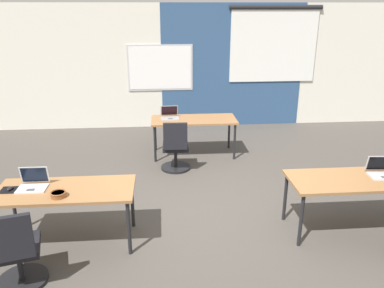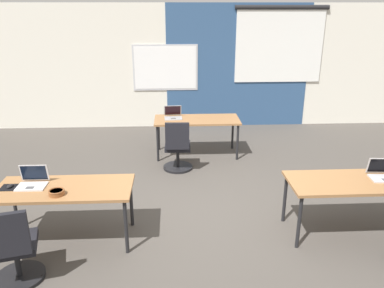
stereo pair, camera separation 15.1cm
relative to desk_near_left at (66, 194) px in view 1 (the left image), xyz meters
The scene contains 13 objects.
ground_plane 1.96m from the desk_near_left, 18.92° to the left, with size 24.00×24.00×0.00m.
back_wall_assembly 5.17m from the desk_near_left, 69.51° to the left, with size 10.00×0.27×2.80m.
desk_near_left is the anchor object (origin of this frame).
desk_near_right 3.50m from the desk_near_left, ahead, with size 1.60×0.70×0.72m.
desk_far_center 3.30m from the desk_near_left, 57.99° to the left, with size 1.60×0.70×0.72m.
laptop_near_right_end 3.90m from the desk_near_left, ahead, with size 0.35×0.31×0.23m.
laptop_near_left_end 0.40m from the desk_near_left, 169.60° to the left, with size 0.33×0.28×0.23m.
mousepad_near_left_end 0.63m from the desk_near_left, behind, with size 0.22×0.19×0.00m.
mouse_near_left_end 0.63m from the desk_near_left, behind, with size 0.07×0.11×0.03m.
chair_near_left_end 0.89m from the desk_near_left, 113.79° to the right, with size 0.54×0.59×0.92m.
laptop_far_left 3.17m from the desk_near_left, 65.76° to the left, with size 0.34×0.33×0.22m.
chair_far_left 2.50m from the desk_near_left, 56.53° to the left, with size 0.52×0.55×0.92m.
snack_bowl 0.22m from the desk_near_left, 98.18° to the right, with size 0.18×0.18×0.06m.
Camera 1 is at (-0.60, -4.72, 2.74)m, focal length 35.77 mm.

